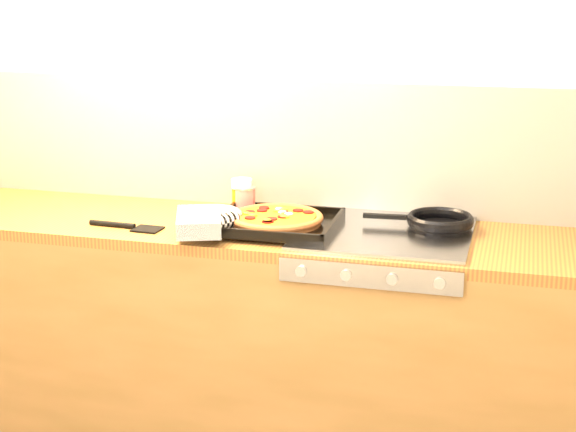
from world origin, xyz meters
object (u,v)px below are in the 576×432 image
(frying_pan, at_px, (439,221))
(juice_glass, at_px, (242,196))
(tomato_can, at_px, (245,201))
(pizza_on_tray, at_px, (255,220))

(frying_pan, bearing_deg, juice_glass, 175.88)
(tomato_can, xyz_separation_m, juice_glass, (-0.02, 0.03, 0.01))
(juice_glass, bearing_deg, tomato_can, -49.90)
(frying_pan, distance_m, juice_glass, 0.76)
(tomato_can, height_order, juice_glass, juice_glass)
(frying_pan, xyz_separation_m, juice_glass, (-0.76, 0.05, 0.03))
(pizza_on_tray, relative_size, juice_glass, 4.24)
(pizza_on_tray, relative_size, frying_pan, 1.41)
(tomato_can, bearing_deg, frying_pan, -2.09)
(frying_pan, distance_m, tomato_can, 0.73)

